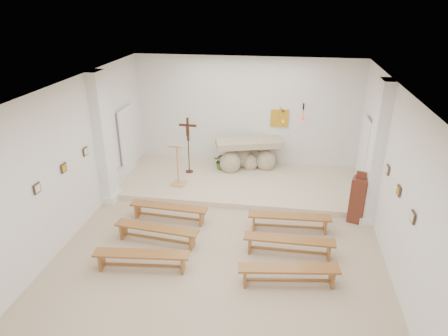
% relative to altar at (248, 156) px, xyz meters
% --- Properties ---
extents(ground, '(7.00, 10.00, 0.00)m').
position_rel_altar_xyz_m(ground, '(-0.14, -4.39, -0.54)').
color(ground, tan).
rests_on(ground, ground).
extents(wall_left, '(0.02, 10.00, 3.50)m').
position_rel_altar_xyz_m(wall_left, '(-3.63, -4.39, 1.21)').
color(wall_left, white).
rests_on(wall_left, ground).
extents(wall_right, '(0.02, 10.00, 3.50)m').
position_rel_altar_xyz_m(wall_right, '(3.35, -4.39, 1.21)').
color(wall_right, white).
rests_on(wall_right, ground).
extents(wall_back, '(7.00, 0.02, 3.50)m').
position_rel_altar_xyz_m(wall_back, '(-0.14, 0.60, 1.21)').
color(wall_back, white).
rests_on(wall_back, ground).
extents(ceiling, '(7.00, 10.00, 0.02)m').
position_rel_altar_xyz_m(ceiling, '(-0.14, -4.39, 2.95)').
color(ceiling, silver).
rests_on(ceiling, wall_back).
extents(sanctuary_platform, '(6.98, 3.00, 0.15)m').
position_rel_altar_xyz_m(sanctuary_platform, '(-0.14, -0.89, -0.47)').
color(sanctuary_platform, beige).
rests_on(sanctuary_platform, ground).
extents(pilaster_left, '(0.26, 0.55, 3.50)m').
position_rel_altar_xyz_m(pilaster_left, '(-3.51, -2.39, 1.21)').
color(pilaster_left, white).
rests_on(pilaster_left, ground).
extents(pilaster_right, '(0.26, 0.55, 3.50)m').
position_rel_altar_xyz_m(pilaster_right, '(3.23, -2.39, 1.21)').
color(pilaster_right, white).
rests_on(pilaster_right, ground).
extents(gold_wall_relief, '(0.55, 0.04, 0.55)m').
position_rel_altar_xyz_m(gold_wall_relief, '(0.91, 0.57, 1.11)').
color(gold_wall_relief, yellow).
rests_on(gold_wall_relief, wall_back).
extents(sanctuary_lamp, '(0.11, 0.36, 0.44)m').
position_rel_altar_xyz_m(sanctuary_lamp, '(1.61, 0.31, 1.26)').
color(sanctuary_lamp, black).
rests_on(sanctuary_lamp, wall_back).
extents(station_frame_left_front, '(0.03, 0.20, 0.20)m').
position_rel_altar_xyz_m(station_frame_left_front, '(-3.61, -5.19, 1.18)').
color(station_frame_left_front, '#3E2B1B').
rests_on(station_frame_left_front, wall_left).
extents(station_frame_left_mid, '(0.03, 0.20, 0.20)m').
position_rel_altar_xyz_m(station_frame_left_mid, '(-3.61, -4.19, 1.18)').
color(station_frame_left_mid, '#3E2B1B').
rests_on(station_frame_left_mid, wall_left).
extents(station_frame_left_rear, '(0.03, 0.20, 0.20)m').
position_rel_altar_xyz_m(station_frame_left_rear, '(-3.61, -3.19, 1.18)').
color(station_frame_left_rear, '#3E2B1B').
rests_on(station_frame_left_rear, wall_left).
extents(station_frame_right_front, '(0.03, 0.20, 0.20)m').
position_rel_altar_xyz_m(station_frame_right_front, '(3.33, -5.19, 1.18)').
color(station_frame_right_front, '#3E2B1B').
rests_on(station_frame_right_front, wall_right).
extents(station_frame_right_mid, '(0.03, 0.20, 0.20)m').
position_rel_altar_xyz_m(station_frame_right_mid, '(3.33, -4.19, 1.18)').
color(station_frame_right_mid, '#3E2B1B').
rests_on(station_frame_right_mid, wall_right).
extents(station_frame_right_rear, '(0.03, 0.20, 0.20)m').
position_rel_altar_xyz_m(station_frame_right_rear, '(3.33, -3.19, 1.18)').
color(station_frame_right_rear, '#3E2B1B').
rests_on(station_frame_right_rear, wall_right).
extents(radiator_left, '(0.10, 0.85, 0.52)m').
position_rel_altar_xyz_m(radiator_left, '(-3.57, -1.69, -0.27)').
color(radiator_left, silver).
rests_on(radiator_left, ground).
extents(radiator_right, '(0.10, 0.85, 0.52)m').
position_rel_altar_xyz_m(radiator_right, '(3.29, -1.69, -0.27)').
color(radiator_right, silver).
rests_on(radiator_right, ground).
extents(altar, '(2.13, 1.31, 1.03)m').
position_rel_altar_xyz_m(altar, '(0.00, 0.00, 0.00)').
color(altar, '#BCAD90').
rests_on(altar, sanctuary_platform).
extents(lectern, '(0.49, 0.42, 1.27)m').
position_rel_altar_xyz_m(lectern, '(-1.83, -1.50, 0.23)').
color(lectern, tan).
rests_on(lectern, sanctuary_platform).
extents(crucifix_stand, '(0.52, 0.23, 1.73)m').
position_rel_altar_xyz_m(crucifix_stand, '(-1.73, -0.59, 0.61)').
color(crucifix_stand, '#341A10').
rests_on(crucifix_stand, sanctuary_platform).
extents(potted_plant, '(0.54, 0.48, 0.55)m').
position_rel_altar_xyz_m(potted_plant, '(-0.78, -0.20, -0.12)').
color(potted_plant, '#355C25').
rests_on(potted_plant, sanctuary_platform).
extents(donation_pedestal, '(0.45, 0.45, 1.34)m').
position_rel_altar_xyz_m(donation_pedestal, '(2.96, -2.49, 0.05)').
color(donation_pedestal, maroon).
rests_on(donation_pedestal, ground).
extents(bench_left_front, '(1.95, 0.43, 0.41)m').
position_rel_altar_xyz_m(bench_left_front, '(-1.61, -3.20, -0.24)').
color(bench_left_front, '#925B2A').
rests_on(bench_left_front, ground).
extents(bench_right_front, '(1.95, 0.41, 0.41)m').
position_rel_altar_xyz_m(bench_right_front, '(1.33, -3.20, -0.24)').
color(bench_right_front, '#925B2A').
rests_on(bench_right_front, ground).
extents(bench_left_second, '(1.96, 0.51, 0.41)m').
position_rel_altar_xyz_m(bench_left_second, '(-1.61, -4.19, -0.24)').
color(bench_left_second, '#925B2A').
rests_on(bench_left_second, ground).
extents(bench_right_second, '(1.94, 0.31, 0.41)m').
position_rel_altar_xyz_m(bench_right_second, '(1.33, -4.19, -0.24)').
color(bench_right_second, '#925B2A').
rests_on(bench_right_second, ground).
extents(bench_left_third, '(1.96, 0.50, 0.41)m').
position_rel_altar_xyz_m(bench_left_third, '(-1.61, -5.17, -0.24)').
color(bench_left_third, '#925B2A').
rests_on(bench_left_third, ground).
extents(bench_right_third, '(1.96, 0.57, 0.41)m').
position_rel_altar_xyz_m(bench_right_third, '(1.33, -5.17, -0.24)').
color(bench_right_third, '#925B2A').
rests_on(bench_right_third, ground).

